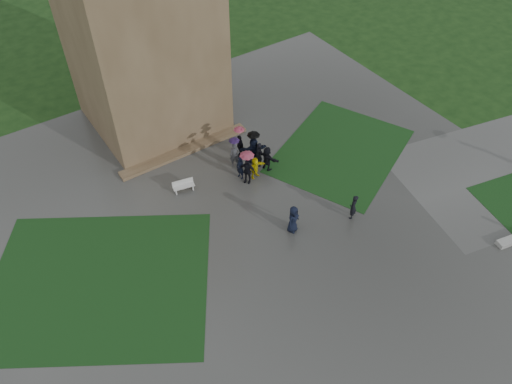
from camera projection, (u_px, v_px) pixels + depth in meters
ground at (280, 260)px, 26.43m from camera, size 120.00×120.00×0.00m
plaza at (259, 236)px, 27.60m from camera, size 34.00×34.00×0.02m
lawn_inset_left at (99, 282)px, 25.40m from camera, size 14.10×13.46×0.01m
lawn_inset_right at (340, 151)px, 32.71m from camera, size 11.12×10.15×0.01m
tower_plinth at (185, 151)px, 32.56m from camera, size 9.00×0.80×0.22m
bench at (183, 186)px, 29.85m from camera, size 1.35×0.67×0.75m
visitor_cluster at (251, 156)px, 30.80m from camera, size 2.81×3.40×2.38m
pedestrian_mid at (293, 219)px, 27.27m from camera, size 1.03×0.89×1.78m
pedestrian_near at (353, 207)px, 28.00m from camera, size 0.72×0.67×1.65m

